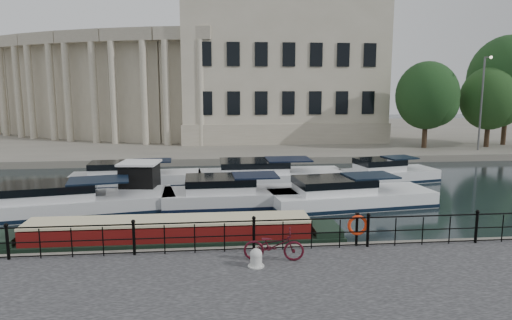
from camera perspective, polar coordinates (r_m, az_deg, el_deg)
The scene contains 11 objects.
ground_plane at distance 18.19m, azimuth -0.95°, elevation -10.41°, with size 160.00×160.00×0.00m, color black.
far_bank at distance 56.40m, azimuth -4.28°, elevation 3.23°, with size 120.00×42.00×0.55m, color #6B665B.
railing at distance 15.68m, azimuth -0.27°, elevation -9.02°, with size 24.14×0.14×1.22m.
civic_building at distance 51.79m, azimuth -5.36°, elevation 10.18°, with size 53.55×31.84×16.85m.
bicycle at distance 14.91m, azimuth 2.24°, elevation -10.58°, with size 0.68×1.94×1.02m, color #440C17.
mooring_bollard at distance 14.50m, azimuth 0.01°, elevation -12.16°, with size 0.52×0.52×0.58m.
life_ring_post at distance 16.46m, azimuth 12.57°, elevation -8.01°, with size 0.73×0.19×1.19m.
narrowboat at distance 17.76m, azimuth -10.66°, elevation -9.82°, with size 13.15×1.81×1.49m.
harbour_hut at distance 25.40m, azimuth -14.29°, elevation -2.80°, with size 2.99×2.59×2.17m.
cabin_cruisers at distance 25.79m, azimuth -2.63°, elevation -3.67°, with size 26.40×9.69×1.99m.
trees at distance 47.80m, azimuth 27.00°, elevation 7.92°, with size 15.06×7.81×10.35m.
Camera 1 is at (-1.42, -17.08, 6.10)m, focal length 32.00 mm.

